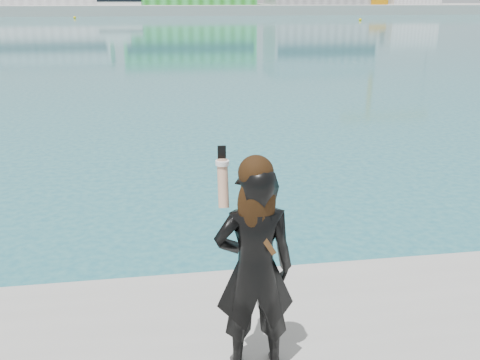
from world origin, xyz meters
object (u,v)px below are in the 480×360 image
object	(u,v)px
buoy_near	(360,21)
woman	(255,264)
motor_yacht	(122,5)
buoy_far	(75,19)

from	to	relation	value
buoy_near	woman	distance (m)	88.89
buoy_near	woman	xyz separation A→B (m)	(-32.58, -82.68, 1.68)
motor_yacht	buoy_far	bearing A→B (deg)	-116.04
buoy_near	buoy_far	xyz separation A→B (m)	(-47.08, 17.23, 0.00)
buoy_far	motor_yacht	bearing A→B (deg)	61.25
buoy_near	woman	bearing A→B (deg)	-111.50
motor_yacht	buoy_far	size ratio (longest dim) A/B	31.63
motor_yacht	buoy_near	xyz separation A→B (m)	(39.25, -31.50, -2.05)
motor_yacht	buoy_near	world-z (taller)	motor_yacht
buoy_far	woman	bearing A→B (deg)	-81.74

